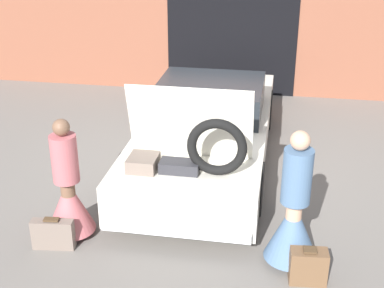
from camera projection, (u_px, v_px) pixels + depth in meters
The scene contains 7 objects.
ground_plane at pixel (207, 160), 8.84m from camera, with size 40.00×40.00×0.00m, color slate.
garage_wall_back at pixel (232, 30), 11.51m from camera, with size 12.00×0.14×2.80m.
car at pixel (207, 128), 8.62m from camera, with size 1.97×5.16×1.79m.
person_left at pixel (68, 195), 6.64m from camera, with size 0.62×0.62×1.58m.
person_right at pixel (293, 218), 6.08m from camera, with size 0.63×0.63×1.67m.
suitcase_beside_left_person at pixel (53, 234), 6.51m from camera, with size 0.53×0.20×0.41m.
suitcase_beside_right_person at pixel (308, 266), 5.91m from camera, with size 0.43×0.25×0.44m.
Camera 1 is at (1.14, -7.88, 3.85)m, focal length 50.00 mm.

